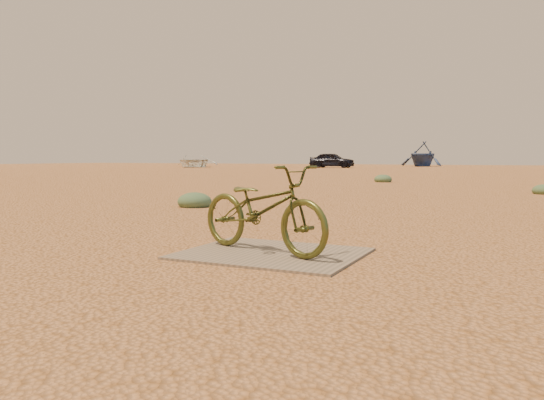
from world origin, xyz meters
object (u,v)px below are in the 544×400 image
at_px(bicycle, 263,208).
at_px(car, 332,160).
at_px(plywood_board, 272,253).
at_px(boat_near_left, 194,161).
at_px(boat_far_left, 423,154).

xyz_separation_m(bicycle, car, (-12.76, 38.36, 0.22)).
xyz_separation_m(plywood_board, bicycle, (-0.09, -0.01, 0.41)).
height_order(bicycle, boat_near_left, boat_near_left).
distance_m(car, boat_near_left, 12.38).
bearing_deg(boat_near_left, boat_far_left, 14.93).
bearing_deg(bicycle, plywood_board, -62.90).
height_order(plywood_board, boat_far_left, boat_far_left).
xyz_separation_m(bicycle, boat_far_left, (-7.06, 48.46, 0.80)).
bearing_deg(plywood_board, bicycle, -170.57).
xyz_separation_m(car, boat_near_left, (-12.02, -2.97, -0.09)).
bearing_deg(car, boat_far_left, -31.02).
distance_m(plywood_board, boat_far_left, 48.98).
height_order(plywood_board, bicycle, bicycle).
xyz_separation_m(boat_near_left, boat_far_left, (17.72, 13.06, 0.67)).
height_order(bicycle, boat_far_left, boat_far_left).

